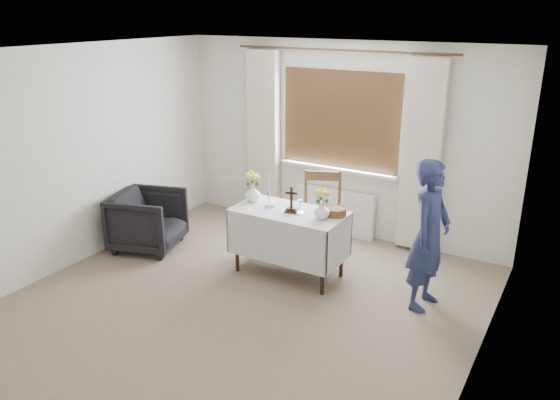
# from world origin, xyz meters

# --- Properties ---
(ground) EXTENTS (5.00, 5.00, 0.00)m
(ground) POSITION_xyz_m (0.00, 0.00, 0.00)
(ground) COLOR gray
(ground) RESTS_ON ground
(altar_table) EXTENTS (1.24, 0.64, 0.76)m
(altar_table) POSITION_xyz_m (0.07, 1.05, 0.38)
(altar_table) COLOR silver
(altar_table) RESTS_ON ground
(wooden_chair) EXTENTS (0.63, 0.63, 1.03)m
(wooden_chair) POSITION_xyz_m (0.17, 1.65, 0.51)
(wooden_chair) COLOR brown
(wooden_chair) RESTS_ON ground
(armchair) EXTENTS (1.00, 0.98, 0.73)m
(armchair) POSITION_xyz_m (-1.80, 0.79, 0.36)
(armchair) COLOR black
(armchair) RESTS_ON ground
(person) EXTENTS (0.43, 0.60, 1.53)m
(person) POSITION_xyz_m (1.59, 1.15, 0.76)
(person) COLOR navy
(person) RESTS_ON ground
(radiator) EXTENTS (1.10, 0.10, 0.60)m
(radiator) POSITION_xyz_m (0.00, 2.42, 0.30)
(radiator) COLOR white
(radiator) RESTS_ON ground
(wooden_cross) EXTENTS (0.16, 0.13, 0.29)m
(wooden_cross) POSITION_xyz_m (0.11, 1.03, 0.91)
(wooden_cross) COLOR black
(wooden_cross) RESTS_ON altar_table
(candlestick_left) EXTENTS (0.14, 0.14, 0.39)m
(candlestick_left) POSITION_xyz_m (-0.17, 1.03, 0.96)
(candlestick_left) COLOR silver
(candlestick_left) RESTS_ON altar_table
(candlestick_right) EXTENTS (0.10, 0.10, 0.32)m
(candlestick_right) POSITION_xyz_m (0.20, 1.05, 0.92)
(candlestick_right) COLOR silver
(candlestick_right) RESTS_ON altar_table
(flower_vase_left) EXTENTS (0.19, 0.19, 0.19)m
(flower_vase_left) POSITION_xyz_m (-0.45, 1.13, 0.86)
(flower_vase_left) COLOR white
(flower_vase_left) RESTS_ON altar_table
(flower_vase_right) EXTENTS (0.19, 0.19, 0.18)m
(flower_vase_right) POSITION_xyz_m (0.47, 1.03, 0.85)
(flower_vase_right) COLOR white
(flower_vase_right) RESTS_ON altar_table
(wicker_basket) EXTENTS (0.25, 0.25, 0.09)m
(wicker_basket) POSITION_xyz_m (0.57, 1.19, 0.80)
(wicker_basket) COLOR brown
(wicker_basket) RESTS_ON altar_table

